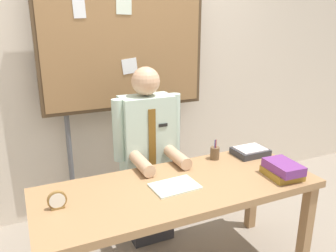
% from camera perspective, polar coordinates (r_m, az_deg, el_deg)
% --- Properties ---
extents(back_wall, '(6.40, 0.08, 2.70)m').
position_cam_1_polar(back_wall, '(3.18, -8.26, 9.94)').
color(back_wall, beige).
rests_on(back_wall, ground_plane).
extents(desk, '(1.84, 0.72, 0.73)m').
position_cam_1_polar(desk, '(2.28, 1.83, -11.73)').
color(desk, '#9E754C').
rests_on(desk, ground_plane).
extents(person, '(0.55, 0.56, 1.43)m').
position_cam_1_polar(person, '(2.73, -3.42, -6.15)').
color(person, '#2D2D33').
rests_on(person, ground_plane).
extents(bulletin_board, '(1.44, 0.09, 2.20)m').
position_cam_1_polar(bulletin_board, '(2.96, -7.27, 13.77)').
color(bulletin_board, '#4C3823').
rests_on(bulletin_board, ground_plane).
extents(book_stack, '(0.23, 0.27, 0.11)m').
position_cam_1_polar(book_stack, '(2.44, 18.71, -6.97)').
color(book_stack, olive).
rests_on(book_stack, desk).
extents(open_notebook, '(0.31, 0.22, 0.01)m').
position_cam_1_polar(open_notebook, '(2.20, 1.15, -10.07)').
color(open_notebook, silver).
rests_on(open_notebook, desk).
extents(desk_clock, '(0.11, 0.04, 0.11)m').
position_cam_1_polar(desk_clock, '(2.05, -18.13, -11.84)').
color(desk_clock, olive).
rests_on(desk_clock, desk).
extents(pen_holder, '(0.07, 0.07, 0.16)m').
position_cam_1_polar(pen_holder, '(2.62, 7.87, -4.52)').
color(pen_holder, brown).
rests_on(pen_holder, desk).
extents(paper_tray, '(0.26, 0.20, 0.06)m').
position_cam_1_polar(paper_tray, '(2.76, 13.65, -4.17)').
color(paper_tray, '#333338').
rests_on(paper_tray, desk).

